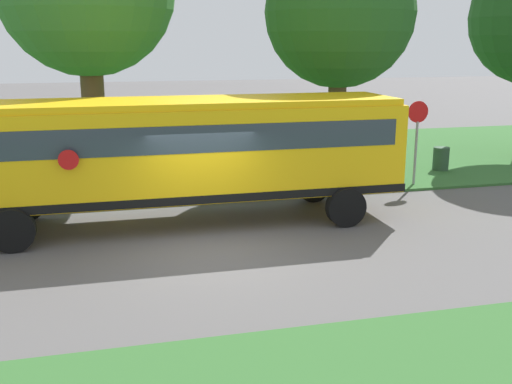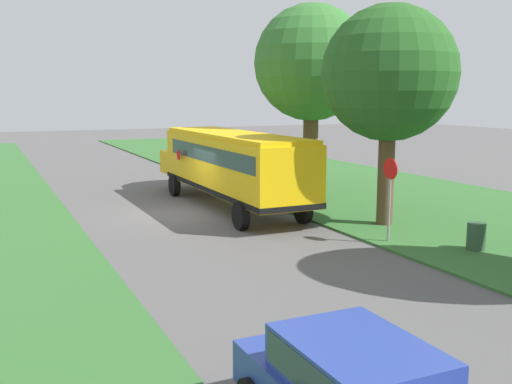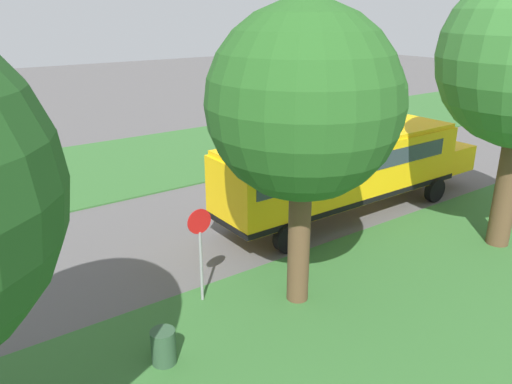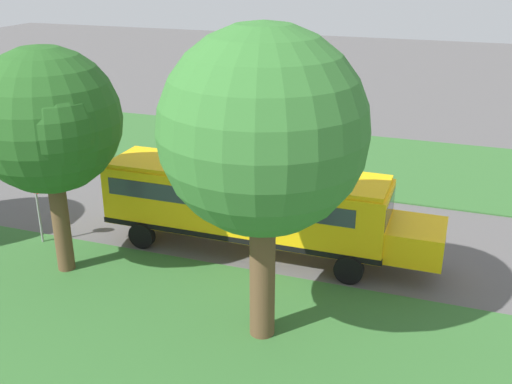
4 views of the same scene
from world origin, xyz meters
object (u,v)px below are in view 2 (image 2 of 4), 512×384
Objects in this scene: school_bus at (231,162)px; trash_bin at (476,238)px; oak_tree_roadside_mid at (390,74)px; oak_tree_beside_bus at (313,61)px; stop_sign at (390,190)px.

trash_bin is at bearing 112.29° from school_bus.
trash_bin is (-3.99, 9.73, -1.47)m from school_bus.
oak_tree_roadside_mid is 8.68× the size of trash_bin.
oak_tree_beside_bus is at bearing -156.54° from school_bus.
school_bus is at bearing 23.46° from oak_tree_beside_bus.
oak_tree_roadside_mid is at bearing 80.18° from oak_tree_beside_bus.
oak_tree_beside_bus reaches higher than school_bus.
stop_sign is (-2.25, 7.74, -0.19)m from school_bus.
oak_tree_roadside_mid is at bearing -87.82° from trash_bin.
trash_bin is (1.17, 11.97, -5.80)m from oak_tree_beside_bus.
stop_sign is 2.94m from trash_bin.
oak_tree_roadside_mid reaches higher than trash_bin.
oak_tree_beside_bus is 9.91× the size of trash_bin.
school_bus is 1.39× the size of oak_tree_beside_bus.
oak_tree_roadside_mid is 4.62m from stop_sign.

